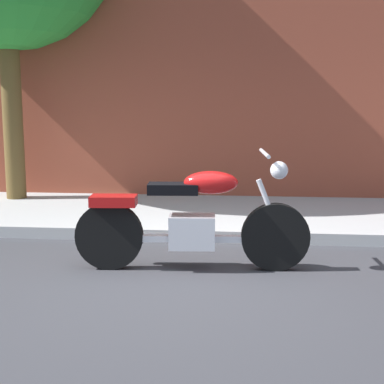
# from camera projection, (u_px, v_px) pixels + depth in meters

# --- Properties ---
(ground_plane) EXTENTS (60.00, 60.00, 0.00)m
(ground_plane) POSITION_uv_depth(u_px,v_px,m) (178.00, 283.00, 5.03)
(ground_plane) COLOR #38383D
(sidewalk) EXTENTS (23.77, 2.46, 0.14)m
(sidewalk) POSITION_uv_depth(u_px,v_px,m) (201.00, 215.00, 7.66)
(sidewalk) COLOR #ADADAD
(sidewalk) RESTS_ON ground
(motorcycle) EXTENTS (2.27, 0.70, 1.16)m
(motorcycle) POSITION_uv_depth(u_px,v_px,m) (192.00, 221.00, 5.37)
(motorcycle) COLOR black
(motorcycle) RESTS_ON ground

